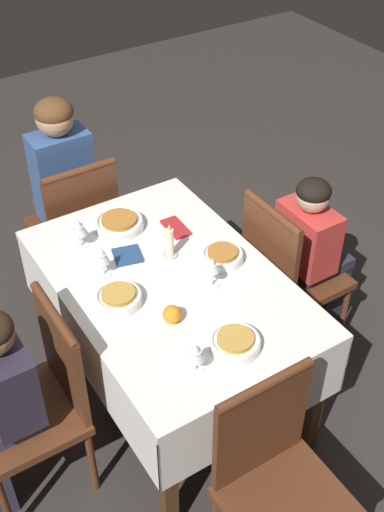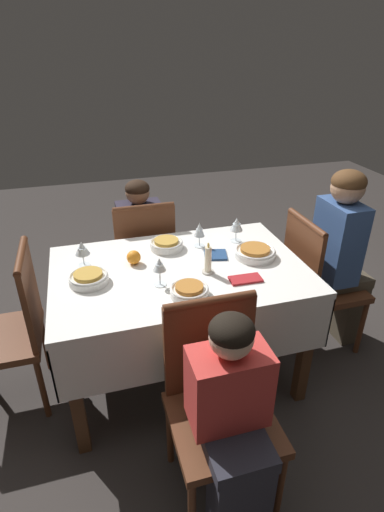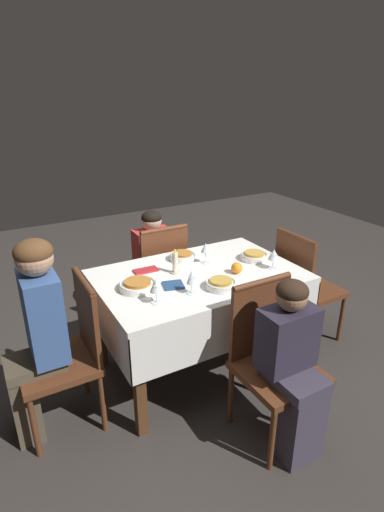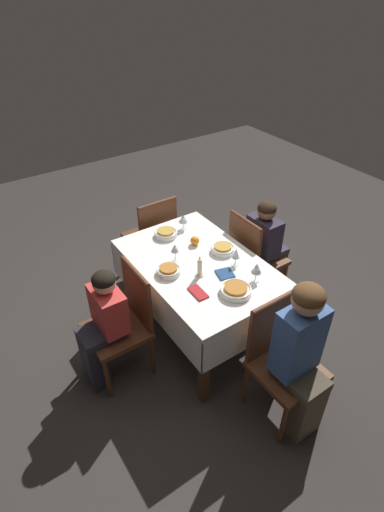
# 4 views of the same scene
# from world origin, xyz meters

# --- Properties ---
(ground_plane) EXTENTS (8.00, 8.00, 0.00)m
(ground_plane) POSITION_xyz_m (0.00, 0.00, 0.00)
(ground_plane) COLOR #332D2B
(dining_table) EXTENTS (1.32, 0.87, 0.74)m
(dining_table) POSITION_xyz_m (0.00, 0.00, 0.63)
(dining_table) COLOR white
(dining_table) RESTS_ON ground_plane
(chair_west) EXTENTS (0.43, 0.42, 0.91)m
(chair_west) POSITION_xyz_m (-0.88, -0.05, 0.49)
(chair_west) COLOR #562D19
(chair_west) RESTS_ON ground_plane
(chair_south) EXTENTS (0.42, 0.43, 0.91)m
(chair_south) POSITION_xyz_m (0.09, -0.66, 0.49)
(chair_south) COLOR #562D19
(chair_south) RESTS_ON ground_plane
(chair_north) EXTENTS (0.42, 0.43, 0.91)m
(chair_north) POSITION_xyz_m (0.01, 0.66, 0.49)
(chair_north) COLOR #562D19
(chair_north) RESTS_ON ground_plane
(chair_east) EXTENTS (0.43, 0.42, 0.91)m
(chair_east) POSITION_xyz_m (0.88, -0.08, 0.49)
(chair_east) COLOR #562D19
(chair_east) RESTS_ON ground_plane
(person_adult_denim) EXTENTS (0.34, 0.30, 1.17)m
(person_adult_denim) POSITION_xyz_m (-1.04, -0.05, 0.66)
(person_adult_denim) COLOR #4C4233
(person_adult_denim) RESTS_ON ground_plane
(person_child_dark) EXTENTS (0.30, 0.33, 0.99)m
(person_child_dark) POSITION_xyz_m (0.09, -0.83, 0.55)
(person_child_dark) COLOR #383342
(person_child_dark) RESTS_ON ground_plane
(person_child_red) EXTENTS (0.30, 0.33, 0.98)m
(person_child_red) POSITION_xyz_m (0.01, 0.83, 0.54)
(person_child_red) COLOR #282833
(person_child_red) RESTS_ON ground_plane
(bowl_west) EXTENTS (0.23, 0.23, 0.06)m
(bowl_west) POSITION_xyz_m (-0.43, -0.01, 0.77)
(bowl_west) COLOR white
(bowl_west) RESTS_ON dining_table
(wine_glass_west) EXTENTS (0.08, 0.08, 0.15)m
(wine_glass_west) POSITION_xyz_m (-0.40, -0.22, 0.85)
(wine_glass_west) COLOR white
(wine_glass_west) RESTS_ON dining_table
(bowl_south) EXTENTS (0.19, 0.19, 0.06)m
(bowl_south) POSITION_xyz_m (0.01, -0.24, 0.77)
(bowl_south) COLOR white
(bowl_south) RESTS_ON dining_table
(wine_glass_south) EXTENTS (0.06, 0.06, 0.15)m
(wine_glass_south) POSITION_xyz_m (-0.18, -0.22, 0.84)
(wine_glass_south) COLOR white
(wine_glass_south) RESTS_ON dining_table
(bowl_north) EXTENTS (0.18, 0.18, 0.06)m
(bowl_north) POSITION_xyz_m (0.02, 0.26, 0.77)
(bowl_north) COLOR white
(bowl_north) RESTS_ON dining_table
(wine_glass_north) EXTENTS (0.06, 0.06, 0.15)m
(wine_glass_north) POSITION_xyz_m (0.13, 0.13, 0.85)
(wine_glass_north) COLOR white
(wine_glass_north) RESTS_ON dining_table
(bowl_east) EXTENTS (0.19, 0.19, 0.06)m
(bowl_east) POSITION_xyz_m (0.47, 0.01, 0.77)
(bowl_east) COLOR white
(bowl_east) RESTS_ON dining_table
(wine_glass_east) EXTENTS (0.08, 0.08, 0.14)m
(wine_glass_east) POSITION_xyz_m (0.48, -0.17, 0.84)
(wine_glass_east) COLOR white
(wine_glass_east) RESTS_ON dining_table
(candle_centerpiece) EXTENTS (0.06, 0.06, 0.17)m
(candle_centerpiece) POSITION_xyz_m (-0.13, 0.08, 0.81)
(candle_centerpiece) COLOR beige
(candle_centerpiece) RESTS_ON dining_table
(orange_fruit) EXTENTS (0.07, 0.07, 0.07)m
(orange_fruit) POSITION_xyz_m (0.22, -0.12, 0.78)
(orange_fruit) COLOR orange
(orange_fruit) RESTS_ON dining_table
(napkin_red_folded) EXTENTS (0.16, 0.09, 0.01)m
(napkin_red_folded) POSITION_xyz_m (-0.29, 0.21, 0.75)
(napkin_red_folded) COLOR #AD2328
(napkin_red_folded) RESTS_ON dining_table
(napkin_spare_side) EXTENTS (0.15, 0.15, 0.01)m
(napkin_spare_side) POSITION_xyz_m (-0.23, -0.08, 0.75)
(napkin_spare_side) COLOR navy
(napkin_spare_side) RESTS_ON dining_table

